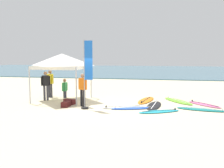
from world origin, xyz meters
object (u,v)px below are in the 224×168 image
Objects in this scene: person_green at (65,88)px; gear_bag_by_pole at (69,102)px; person_yellow at (50,82)px; surfboard_blue at (132,108)px; surfboard_orange at (146,100)px; person_black at (46,84)px; canopy_tent at (62,60)px; surfboard_teal at (201,109)px; gear_bag_near_tent at (66,104)px; surfboard_black at (154,105)px; surfboard_cyan at (159,111)px; person_orange at (83,88)px; surfboard_lime at (178,101)px; surfboard_white at (123,107)px; surfboard_pink at (204,104)px; banner_flag at (87,77)px.

person_green reaches higher than gear_bag_by_pole.
surfboard_blue is at bearing -23.05° from person_yellow.
person_black is (-5.77, -1.10, 0.95)m from surfboard_orange.
person_yellow is (-5.53, 2.35, 0.95)m from surfboard_blue.
person_yellow is at bearing 144.76° from canopy_tent.
person_green is at bearing -179.33° from surfboard_orange.
gear_bag_near_tent is at bearing -174.78° from surfboard_teal.
surfboard_black is 1.13× the size of surfboard_blue.
gear_bag_by_pole is at bearing -52.06° from canopy_tent.
gear_bag_by_pole reaches higher than surfboard_cyan.
surfboard_orange is at bearing 36.91° from person_orange.
surfboard_black is 6.77m from person_yellow.
surfboard_lime is 2.08× the size of person_green.
gear_bag_by_pole is (2.03, -1.92, -0.85)m from person_yellow.
surfboard_blue is at bearing -27.13° from person_green.
surfboard_white is at bearing -5.48° from gear_bag_by_pole.
surfboard_pink is at bearing -3.74° from person_yellow.
person_orange is 0.90m from banner_flag.
banner_flag is at bearing -167.41° from surfboard_blue.
banner_flag is (-5.51, -0.87, 1.54)m from surfboard_teal.
person_yellow is at bearing 141.94° from person_orange.
surfboard_pink is at bearing 3.02° from person_black.
person_black is (-8.59, 0.90, 0.95)m from surfboard_teal.
surfboard_cyan is (0.30, -1.40, 0.00)m from surfboard_black.
person_yellow is at bearing -179.68° from surfboard_orange.
surfboard_pink is at bearing 21.19° from surfboard_white.
person_black is at bearing -125.58° from person_green.
person_black reaches higher than surfboard_teal.
banner_flag reaches higher than gear_bag_near_tent.
person_yellow is (-1.19, 0.84, -1.40)m from canopy_tent.
gear_bag_near_tent reaches higher than surfboard_teal.
surfboard_black is 1.71m from surfboard_white.
canopy_tent is 2.34× the size of person_green.
person_green reaches higher than surfboard_orange.
surfboard_blue is 1.31× the size of person_orange.
surfboard_blue is 1.87× the size of person_green.
surfboard_white is at bearing 2.18° from person_orange.
surfboard_teal is at bearing -35.43° from surfboard_orange.
person_black is 2.55m from gear_bag_near_tent.
canopy_tent is 4.68× the size of gear_bag_near_tent.
surfboard_lime is 7.88m from person_yellow.
surfboard_pink is at bearing 15.74° from gear_bag_near_tent.
person_green is 2.23m from gear_bag_by_pole.
surfboard_cyan is 3.43× the size of gear_bag_near_tent.
surfboard_lime and surfboard_blue have the same top height.
surfboard_pink is at bearing -4.02° from person_green.
gear_bag_by_pole is (-3.50, 0.43, 0.10)m from surfboard_blue.
surfboard_lime is 3.68m from surfboard_white.
surfboard_white is 1.95m from surfboard_cyan.
person_orange reaches higher than gear_bag_by_pole.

